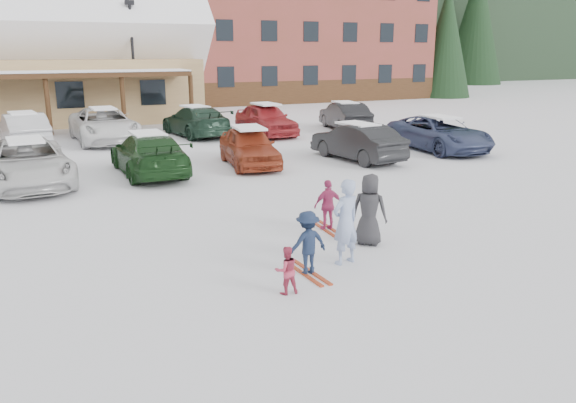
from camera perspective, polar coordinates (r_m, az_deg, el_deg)
name	(u,v)px	position (r m, az deg, el deg)	size (l,w,h in m)	color
ground	(295,264)	(11.16, 0.74, -6.35)	(160.00, 160.00, 0.00)	white
lamp_post	(133,56)	(33.81, -15.47, 14.07)	(0.50, 0.25, 6.77)	black
conifer_1	(447,25)	(53.89, 15.85, 16.86)	(4.84, 4.84, 11.22)	black
conifer_3	(148,39)	(54.40, -14.07, 15.74)	(3.96, 3.96, 9.18)	black
conifer_4	(393,28)	(67.47, 10.62, 16.93)	(5.06, 5.06, 11.73)	black
adult_skier	(345,222)	(10.98, 5.86, -2.07)	(0.62, 0.41, 1.71)	#92A4CD
toddler_red	(286,270)	(9.71, -0.17, -6.98)	(0.42, 0.33, 0.86)	#B53550
child_navy	(308,243)	(10.49, 2.00, -4.21)	(0.79, 0.45, 1.22)	#15213B
skis_child_navy	(307,273)	(10.70, 1.97, -7.23)	(0.20, 1.40, 0.03)	#A03516
child_magenta	(328,205)	(13.09, 4.10, -0.37)	(0.70, 0.29, 1.20)	#B03162
skis_child_magenta	(328,229)	(13.25, 4.05, -2.80)	(0.20, 1.40, 0.03)	#A03516
bystander_dark	(369,210)	(12.14, 8.25, -0.82)	(0.76, 0.50, 1.56)	#2B2A2D
parked_car_2	(28,163)	(19.18, -24.93, 3.59)	(2.39, 5.18, 1.44)	silver
parked_car_3	(149,154)	(19.57, -13.95, 4.71)	(1.98, 4.86, 1.41)	#183A18
parked_car_4	(249,147)	(20.54, -3.98, 5.59)	(1.66, 4.12, 1.40)	#9C3A20
parked_car_5	(357,142)	(21.71, 7.05, 6.02)	(1.48, 4.25, 1.40)	black
parked_car_6	(439,134)	(24.56, 15.09, 6.68)	(2.35, 5.11, 1.42)	#374165
parked_car_9	(24,130)	(26.97, -25.22, 6.57)	(1.59, 4.55, 1.50)	silver
parked_car_10	(104,125)	(27.28, -18.17, 7.39)	(2.58, 5.59, 1.55)	white
parked_car_11	(196,121)	(28.18, -9.37, 8.06)	(2.04, 5.03, 1.46)	#1F3A2A
parked_car_12	(266,119)	(28.13, -2.25, 8.33)	(1.83, 4.55, 1.55)	#AF2A2F
parked_car_13	(345,116)	(30.26, 5.79, 8.64)	(1.53, 4.39, 1.45)	black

